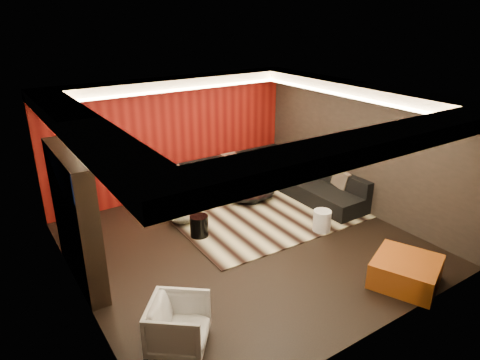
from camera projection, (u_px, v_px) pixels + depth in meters
floor at (244, 244)px, 8.20m from camera, size 6.00×6.00×0.02m
ceiling at (245, 97)px, 7.15m from camera, size 6.00×6.00×0.02m
wall_back at (172, 137)px, 10.00m from camera, size 6.00×0.02×2.80m
wall_left at (71, 218)px, 6.13m from camera, size 0.02×6.00×2.80m
wall_right at (360, 148)px, 9.22m from camera, size 0.02×6.00×2.80m
red_feature_wall at (173, 137)px, 9.97m from camera, size 5.98×0.05×2.78m
soffit_back at (175, 83)px, 9.28m from camera, size 6.00×0.60×0.22m
soffit_front at (372, 144)px, 5.11m from camera, size 6.00×0.60×0.22m
soffit_left at (81, 127)px, 5.81m from camera, size 0.60×4.80×0.22m
soffit_right at (356, 89)px, 8.58m from camera, size 0.60×4.80×0.22m
cove_back at (182, 89)px, 9.05m from camera, size 4.80×0.08×0.04m
cove_front at (350, 144)px, 5.41m from camera, size 4.80×0.08×0.04m
cove_left at (106, 130)px, 6.02m from camera, size 0.08×4.80×0.04m
cove_right at (344, 95)px, 8.44m from camera, size 0.08×4.80×0.04m
tv_surround at (75, 218)px, 6.79m from camera, size 0.30×2.00×2.20m
tv_screen at (82, 195)px, 6.74m from camera, size 0.04×1.30×0.80m
tv_shelf at (89, 237)px, 7.02m from camera, size 0.04×1.60×0.04m
rug at (266, 211)px, 9.48m from camera, size 4.07×3.09×0.02m
coffee_table at (251, 198)px, 9.92m from camera, size 1.39×1.39×0.19m
drum_stool at (199, 226)px, 8.38m from camera, size 0.47×0.47×0.43m
striped_pouf at (183, 214)px, 8.94m from camera, size 0.66×0.66×0.35m
white_side_table at (322, 221)px, 8.59m from camera, size 0.44×0.44×0.45m
orange_ottoman at (406, 272)px, 6.94m from camera, size 1.30×1.30×0.44m
armchair at (179, 325)px, 5.59m from camera, size 1.06×1.06×0.69m
sectional_sofa at (260, 182)px, 10.43m from camera, size 3.65×3.50×0.75m
throw_pillows at (262, 167)px, 10.37m from camera, size 3.35×2.80×0.50m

